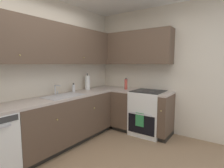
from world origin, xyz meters
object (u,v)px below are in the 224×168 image
at_px(oven_range, 148,112).
at_px(soap_bottle, 74,88).
at_px(oil_bottle, 126,84).
at_px(paper_towel_roll, 87,83).

height_order(oven_range, soap_bottle, soap_bottle).
bearing_deg(oil_bottle, oven_range, -87.98).
bearing_deg(oven_range, paper_towel_roll, 114.23).
bearing_deg(oil_bottle, paper_towel_roll, 127.85).
height_order(oven_range, oil_bottle, oil_bottle).
distance_m(soap_bottle, paper_towel_roll, 0.39).
distance_m(oven_range, paper_towel_roll, 1.42).
bearing_deg(paper_towel_roll, oil_bottle, -52.15).
height_order(oven_range, paper_towel_roll, paper_towel_roll).
relative_size(soap_bottle, paper_towel_roll, 0.48).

